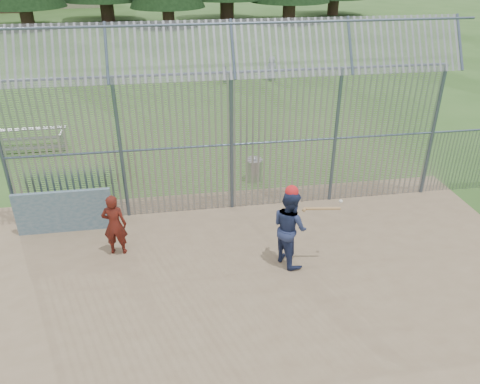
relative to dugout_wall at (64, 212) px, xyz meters
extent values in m
plane|color=#2D511E|center=(4.60, -2.90, -0.62)|extent=(120.00, 120.00, 0.00)
cube|color=#756047|center=(4.60, -3.40, -0.61)|extent=(14.00, 10.00, 0.02)
cube|color=#38566B|center=(0.00, 0.00, 0.00)|extent=(2.50, 0.12, 1.20)
imported|color=navy|center=(5.57, -2.27, 0.37)|extent=(1.03, 1.15, 1.94)
imported|color=maroon|center=(1.43, -1.24, 0.21)|extent=(0.64, 0.46, 1.63)
imported|color=slate|center=(8.89, 14.70, 0.06)|extent=(0.76, 0.59, 1.37)
imported|color=slate|center=(6.21, 14.54, -0.15)|extent=(0.56, 0.56, 0.95)
sphere|color=red|center=(5.57, -2.27, 1.32)|extent=(0.31, 0.31, 0.31)
cylinder|color=#AA7F4C|center=(6.27, -2.42, 0.91)|extent=(0.85, 0.19, 0.07)
sphere|color=#AA7F4C|center=(5.84, -2.42, 0.91)|extent=(0.09, 0.09, 0.09)
sphere|color=white|center=(6.76, -2.31, 0.99)|extent=(0.09, 0.09, 0.09)
cylinder|color=gray|center=(5.57, 2.28, -0.27)|extent=(0.52, 0.52, 0.70)
cylinder|color=#9EA0A5|center=(5.57, 2.28, 0.10)|extent=(0.56, 0.56, 0.05)
sphere|color=#9EA0A5|center=(5.57, 2.28, 0.15)|extent=(0.10, 0.10, 0.10)
cube|color=slate|center=(-2.49, 5.80, -0.42)|extent=(3.00, 0.25, 0.05)
cube|color=gray|center=(-2.49, 6.15, -0.17)|extent=(3.00, 0.25, 0.05)
cube|color=slate|center=(-2.49, 6.50, 0.08)|extent=(3.00, 0.25, 0.05)
cube|color=gray|center=(-1.09, 6.15, -0.27)|extent=(0.06, 0.90, 0.70)
cylinder|color=#47566B|center=(-1.40, 0.60, 1.38)|extent=(0.10, 0.10, 4.00)
cylinder|color=#47566B|center=(1.60, 0.60, 1.38)|extent=(0.10, 0.10, 4.00)
cylinder|color=#47566B|center=(4.60, 0.60, 1.38)|extent=(0.10, 0.10, 4.00)
cylinder|color=#47566B|center=(7.60, 0.60, 1.38)|extent=(0.10, 0.10, 4.00)
cylinder|color=#47566B|center=(10.60, 0.60, 1.38)|extent=(0.10, 0.10, 4.00)
cylinder|color=#47566B|center=(4.60, 0.60, 3.38)|extent=(12.00, 0.07, 0.07)
cylinder|color=#47566B|center=(4.60, 0.60, 1.38)|extent=(12.00, 0.06, 0.06)
cube|color=gray|center=(4.60, 0.60, 1.38)|extent=(12.00, 0.02, 4.00)
cube|color=gray|center=(4.60, 0.23, 4.03)|extent=(12.00, 0.77, 1.31)
cylinder|color=#47566B|center=(10.60, 0.60, 0.38)|extent=(0.08, 0.08, 2.00)
cylinder|color=#332319|center=(-9.40, 37.10, 0.91)|extent=(1.19, 1.19, 3.06)
cylinder|color=#332319|center=(-2.40, 40.10, 1.09)|extent=(1.33, 1.33, 3.42)
cylinder|color=#332319|center=(3.60, 36.10, 0.82)|extent=(1.12, 1.12, 2.88)
cylinder|color=#332319|center=(9.60, 39.10, 1.18)|extent=(1.40, 1.40, 3.60)
cylinder|color=#332319|center=(15.60, 37.10, 1.00)|extent=(1.26, 1.26, 3.24)
cylinder|color=#332319|center=(21.60, 41.10, 0.91)|extent=(1.19, 1.19, 3.06)
camera|label=1|loc=(2.94, -11.34, 6.29)|focal=35.00mm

